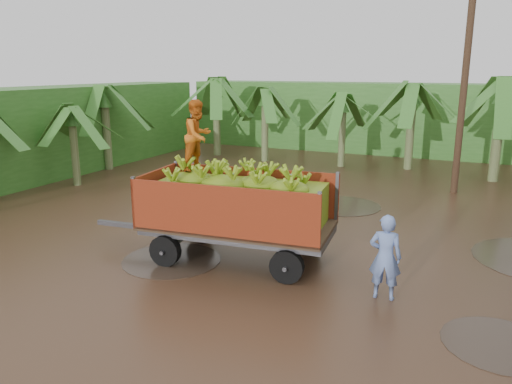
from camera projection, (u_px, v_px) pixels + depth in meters
ground at (348, 257)px, 11.82m from camera, size 100.00×100.00×0.00m
hedge_north at (391, 118)px, 26.29m from camera, size 22.00×3.00×3.60m
hedge_west at (43, 132)px, 20.63m from camera, size 3.00×18.00×3.60m
banana_trailer at (237, 205)px, 11.40m from camera, size 6.05×2.51×3.66m
man_blue at (385, 257)px, 9.53m from camera, size 0.65×0.46×1.69m
utility_pole at (466, 65)px, 16.90m from camera, size 1.20×0.24×8.79m
banana_plants at (277, 135)px, 19.44m from camera, size 24.81×20.10×4.11m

